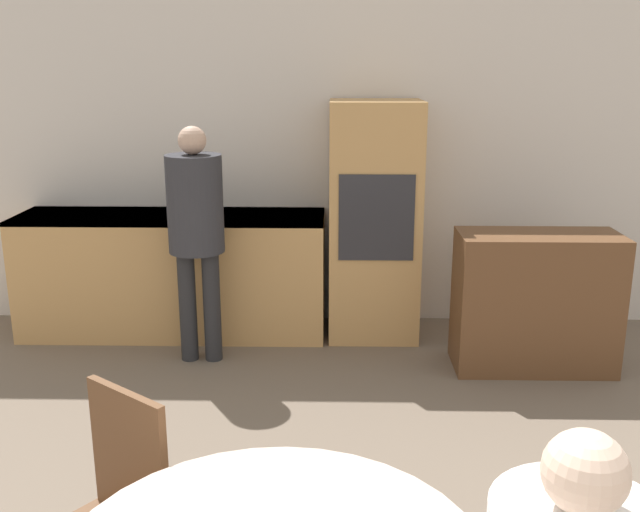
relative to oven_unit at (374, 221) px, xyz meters
name	(u,v)px	position (x,y,z in m)	size (l,w,h in m)	color
wall_back	(331,155)	(-0.32, 0.34, 0.44)	(6.28, 0.05, 2.60)	silver
kitchen_counter	(174,272)	(-1.49, -0.01, -0.40)	(2.24, 0.60, 0.91)	tan
oven_unit	(374,221)	(0.00, 0.00, 0.00)	(0.65, 0.59, 1.72)	tan
sideboard	(535,302)	(1.04, -0.61, -0.40)	(1.04, 0.45, 0.92)	brown
chair_far_left	(110,512)	(-1.04, -3.00, -0.35)	(0.56, 0.56, 0.92)	brown
person_standing	(196,220)	(-1.20, -0.53, 0.12)	(0.37, 0.37, 1.59)	#262628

